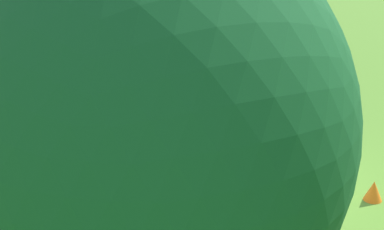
{
  "coord_description": "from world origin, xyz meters",
  "views": [
    {
      "loc": [
        2.57,
        8.82,
        4.73
      ],
      "look_at": [
        1.28,
        -0.12,
        1.27
      ],
      "focal_mm": 55.37,
      "sensor_mm": 36.0,
      "label": 1
    }
  ],
  "objects_px": {
    "training_cone": "(373,191)",
    "frisbee_held": "(244,150)",
    "person": "(260,139)",
    "frisbee_flying": "(126,77)",
    "dog": "(112,98)",
    "tree_far_left": "(155,133)"
  },
  "relations": [
    {
      "from": "person",
      "to": "training_cone",
      "type": "relative_size",
      "value": 3.89
    },
    {
      "from": "frisbee_flying",
      "to": "frisbee_held",
      "type": "bearing_deg",
      "value": 179.35
    },
    {
      "from": "person",
      "to": "tree_far_left",
      "type": "distance_m",
      "value": 6.51
    },
    {
      "from": "person",
      "to": "frisbee_flying",
      "type": "height_order",
      "value": "frisbee_flying"
    },
    {
      "from": "frisbee_flying",
      "to": "person",
      "type": "bearing_deg",
      "value": -174.96
    },
    {
      "from": "person",
      "to": "frisbee_flying",
      "type": "bearing_deg",
      "value": 8.65
    },
    {
      "from": "frisbee_flying",
      "to": "tree_far_left",
      "type": "distance_m",
      "value": 5.51
    },
    {
      "from": "frisbee_flying",
      "to": "training_cone",
      "type": "xyz_separation_m",
      "value": [
        -3.87,
        0.94,
        -1.81
      ]
    },
    {
      "from": "frisbee_flying",
      "to": "frisbee_held",
      "type": "relative_size",
      "value": 1.23
    },
    {
      "from": "dog",
      "to": "training_cone",
      "type": "distance_m",
      "value": 4.45
    },
    {
      "from": "dog",
      "to": "training_cone",
      "type": "bearing_deg",
      "value": -36.31
    },
    {
      "from": "dog",
      "to": "frisbee_held",
      "type": "distance_m",
      "value": 2.41
    },
    {
      "from": "person",
      "to": "training_cone",
      "type": "bearing_deg",
      "value": 148.6
    },
    {
      "from": "dog",
      "to": "tree_far_left",
      "type": "distance_m",
      "value": 5.47
    },
    {
      "from": "frisbee_held",
      "to": "person",
      "type": "bearing_deg",
      "value": -145.26
    },
    {
      "from": "frisbee_flying",
      "to": "tree_far_left",
      "type": "height_order",
      "value": "tree_far_left"
    },
    {
      "from": "person",
      "to": "tree_far_left",
      "type": "height_order",
      "value": "tree_far_left"
    },
    {
      "from": "person",
      "to": "training_cone",
      "type": "height_order",
      "value": "person"
    },
    {
      "from": "training_cone",
      "to": "frisbee_held",
      "type": "bearing_deg",
      "value": -25.29
    },
    {
      "from": "dog",
      "to": "frisbee_held",
      "type": "xyz_separation_m",
      "value": [
        -2.16,
        -0.11,
        -1.06
      ]
    },
    {
      "from": "dog",
      "to": "tree_far_left",
      "type": "xyz_separation_m",
      "value": [
        -0.26,
        5.24,
        1.57
      ]
    },
    {
      "from": "person",
      "to": "dog",
      "type": "distance_m",
      "value": 2.69
    }
  ]
}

